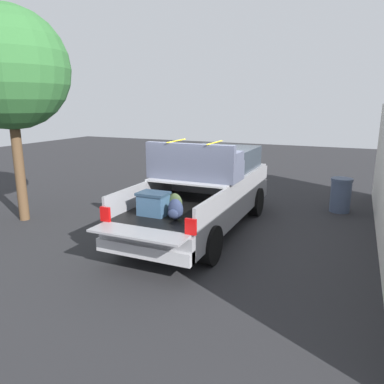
% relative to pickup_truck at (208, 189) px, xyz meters
% --- Properties ---
extents(ground_plane, '(40.00, 40.00, 0.00)m').
position_rel_pickup_truck_xyz_m(ground_plane, '(-0.37, -0.00, -0.97)').
color(ground_plane, '#262628').
extents(pickup_truck, '(6.05, 2.08, 2.23)m').
position_rel_pickup_truck_xyz_m(pickup_truck, '(0.00, 0.00, 0.00)').
color(pickup_truck, gray).
rests_on(pickup_truck, ground_plane).
extents(tree_background, '(2.98, 2.98, 5.38)m').
position_rel_pickup_truck_xyz_m(tree_background, '(-1.54, 4.69, 2.90)').
color(tree_background, brown).
rests_on(tree_background, ground_plane).
extents(trash_can, '(0.60, 0.60, 0.98)m').
position_rel_pickup_truck_xyz_m(trash_can, '(2.74, -3.02, -0.47)').
color(trash_can, '#3F4C66').
rests_on(trash_can, ground_plane).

